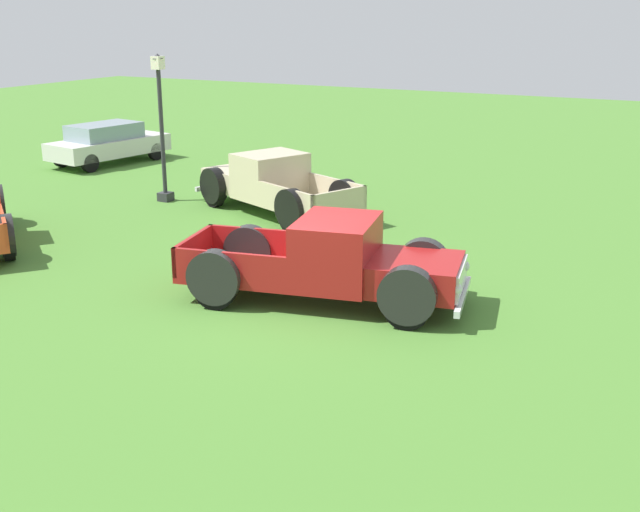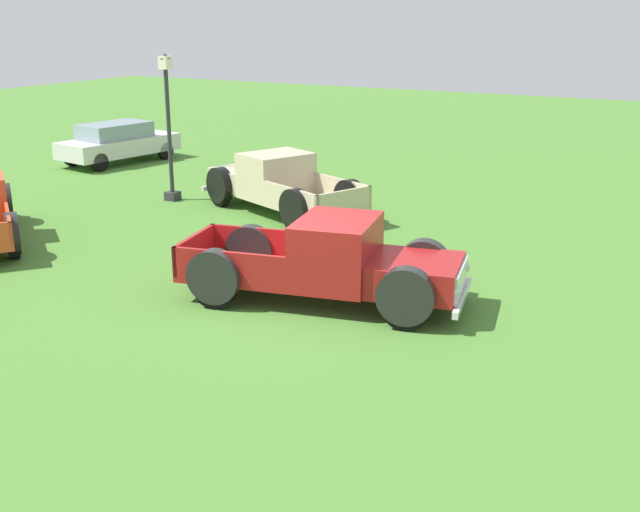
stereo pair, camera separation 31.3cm
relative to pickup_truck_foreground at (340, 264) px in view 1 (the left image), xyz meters
name	(u,v)px [view 1 (the left image)]	position (x,y,z in m)	size (l,w,h in m)	color
ground_plane	(305,304)	(-0.35, 0.56, -0.78)	(80.00, 80.00, 0.00)	#477A2D
pickup_truck_foreground	(340,264)	(0.00, 0.00, 0.00)	(3.02, 5.61, 1.63)	maroon
pickup_truck_behind_right	(269,184)	(5.51, 4.91, -0.01)	(3.73, 5.58, 1.61)	#C6B793
sedan_distant_a	(108,143)	(8.87, 13.70, -0.02)	(4.56, 2.45, 1.45)	silver
lamp_post_near	(161,126)	(5.16, 8.21, 1.40)	(0.36, 0.36, 4.16)	#2D2D33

